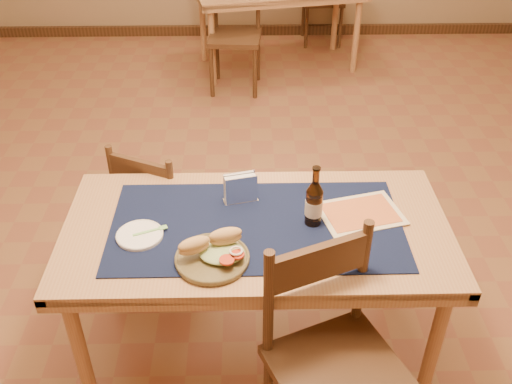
{
  "coord_description": "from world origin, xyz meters",
  "views": [
    {
      "loc": [
        -0.04,
        -2.63,
        2.23
      ],
      "look_at": [
        0.0,
        -0.7,
        0.85
      ],
      "focal_mm": 40.0,
      "sensor_mm": 36.0,
      "label": 1
    }
  ],
  "objects_px": {
    "main_table": "(256,241)",
    "napkin_holder": "(240,189)",
    "chair_main_near": "(334,361)",
    "sandwich_plate": "(214,253)",
    "beer_bottle": "(314,203)",
    "chair_main_far": "(161,207)"
  },
  "relations": [
    {
      "from": "chair_main_far",
      "to": "beer_bottle",
      "type": "relative_size",
      "value": 3.1
    },
    {
      "from": "main_table",
      "to": "chair_main_near",
      "type": "bearing_deg",
      "value": -61.16
    },
    {
      "from": "chair_main_near",
      "to": "napkin_holder",
      "type": "height_order",
      "value": "chair_main_near"
    },
    {
      "from": "main_table",
      "to": "napkin_holder",
      "type": "relative_size",
      "value": 10.16
    },
    {
      "from": "chair_main_far",
      "to": "sandwich_plate",
      "type": "height_order",
      "value": "sandwich_plate"
    },
    {
      "from": "sandwich_plate",
      "to": "main_table",
      "type": "bearing_deg",
      "value": 51.04
    },
    {
      "from": "chair_main_near",
      "to": "main_table",
      "type": "bearing_deg",
      "value": 118.84
    },
    {
      "from": "main_table",
      "to": "chair_main_near",
      "type": "distance_m",
      "value": 0.59
    },
    {
      "from": "chair_main_near",
      "to": "napkin_holder",
      "type": "bearing_deg",
      "value": 116.93
    },
    {
      "from": "beer_bottle",
      "to": "chair_main_far",
      "type": "bearing_deg",
      "value": 142.75
    },
    {
      "from": "chair_main_far",
      "to": "main_table",
      "type": "bearing_deg",
      "value": -48.89
    },
    {
      "from": "chair_main_far",
      "to": "napkin_holder",
      "type": "xyz_separation_m",
      "value": [
        0.42,
        -0.39,
        0.38
      ]
    },
    {
      "from": "main_table",
      "to": "chair_main_near",
      "type": "height_order",
      "value": "chair_main_near"
    },
    {
      "from": "main_table",
      "to": "sandwich_plate",
      "type": "distance_m",
      "value": 0.29
    },
    {
      "from": "main_table",
      "to": "sandwich_plate",
      "type": "xyz_separation_m",
      "value": [
        -0.17,
        -0.21,
        0.12
      ]
    },
    {
      "from": "chair_main_near",
      "to": "beer_bottle",
      "type": "xyz_separation_m",
      "value": [
        -0.04,
        0.51,
        0.35
      ]
    },
    {
      "from": "sandwich_plate",
      "to": "beer_bottle",
      "type": "relative_size",
      "value": 1.06
    },
    {
      "from": "sandwich_plate",
      "to": "napkin_holder",
      "type": "height_order",
      "value": "napkin_holder"
    },
    {
      "from": "main_table",
      "to": "beer_bottle",
      "type": "distance_m",
      "value": 0.3
    },
    {
      "from": "napkin_holder",
      "to": "beer_bottle",
      "type": "bearing_deg",
      "value": -28.26
    },
    {
      "from": "sandwich_plate",
      "to": "beer_bottle",
      "type": "xyz_separation_m",
      "value": [
        0.4,
        0.22,
        0.07
      ]
    },
    {
      "from": "chair_main_far",
      "to": "chair_main_near",
      "type": "xyz_separation_m",
      "value": [
        0.76,
        -1.05,
        0.07
      ]
    }
  ]
}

